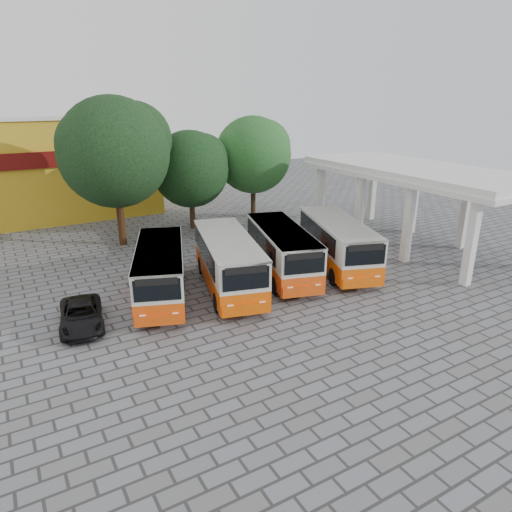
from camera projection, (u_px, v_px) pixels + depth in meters
ground at (321, 298)px, 23.25m from camera, size 90.00×90.00×0.00m
terminal_shelter at (416, 174)px, 29.81m from camera, size 6.80×15.80×5.40m
shophouse_block at (26, 166)px, 37.92m from camera, size 20.40×10.40×8.30m
bus_far_left at (160, 269)px, 22.78m from camera, size 4.67×7.93×2.68m
bus_centre_left at (228, 260)px, 23.79m from camera, size 4.38×8.39×2.86m
bus_centre_right at (282, 249)px, 25.65m from camera, size 4.40×8.15×2.77m
bus_far_right at (338, 241)px, 26.79m from camera, size 4.89×8.47×2.86m
tree_left at (115, 149)px, 29.53m from camera, size 7.54×7.18×9.84m
tree_middle at (191, 166)px, 33.92m from camera, size 5.99×5.70×7.40m
tree_right at (254, 152)px, 36.76m from camera, size 6.47×6.16×8.27m
parked_car at (81, 315)px, 20.23m from camera, size 2.38×4.14×1.09m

